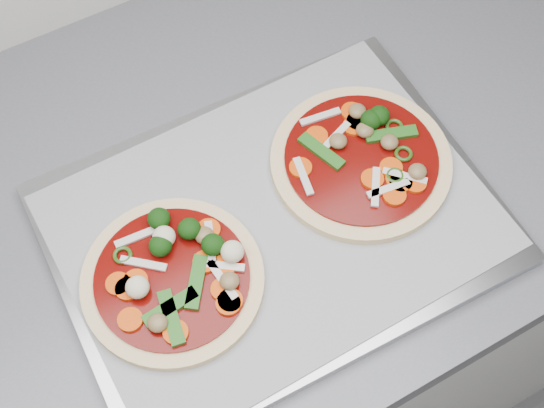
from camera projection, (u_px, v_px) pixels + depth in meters
base_cabinet at (329, 279)px, 1.30m from camera, size 3.60×0.60×0.86m
countertop at (354, 127)px, 0.90m from camera, size 3.60×0.60×0.04m
baking_tray at (274, 224)px, 0.81m from camera, size 0.47×0.35×0.01m
parchment at (274, 221)px, 0.80m from camera, size 0.44×0.32×0.00m
pizza_left at (175, 275)px, 0.76m from camera, size 0.24×0.24×0.03m
pizza_right at (362, 158)px, 0.83m from camera, size 0.25×0.25×0.03m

